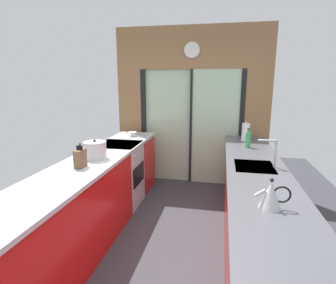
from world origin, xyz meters
TOP-DOWN VIEW (x-y plane):
  - ground_plane at (0.00, 0.60)m, footprint 5.04×7.60m
  - back_wall_unit at (0.00, 2.40)m, footprint 2.64×0.12m
  - left_counter_run at (-0.91, 0.13)m, footprint 0.62×3.80m
  - right_counter_run at (0.91, 0.30)m, footprint 0.62×3.80m
  - sink_faucet at (1.06, 0.55)m, footprint 0.19×0.02m
  - oven_range at (-0.91, 1.25)m, footprint 0.60×0.60m
  - mixing_bowl at (-0.89, 1.82)m, footprint 0.15×0.15m
  - knife_block at (-0.89, 0.15)m, footprint 0.08×0.14m
  - stock_pot at (-0.89, 0.49)m, footprint 0.26×0.26m
  - kettle at (0.89, -0.44)m, footprint 0.25×0.16m
  - soap_bottle_far at (0.89, 1.40)m, footprint 0.07×0.07m
  - paper_towel_roll at (0.89, 1.83)m, footprint 0.13×0.13m

SIDE VIEW (x-z plane):
  - ground_plane at x=0.00m, z-range -0.02..0.00m
  - oven_range at x=-0.91m, z-range 0.00..0.92m
  - right_counter_run at x=0.91m, z-range 0.00..0.92m
  - left_counter_run at x=-0.91m, z-range 0.01..0.93m
  - mixing_bowl at x=-0.89m, z-range 0.92..0.99m
  - knife_block at x=-0.89m, z-range 0.89..1.15m
  - kettle at x=0.89m, z-range 0.91..1.13m
  - stock_pot at x=-0.89m, z-range 0.91..1.13m
  - soap_bottle_far at x=0.89m, z-range 0.90..1.16m
  - paper_towel_roll at x=0.89m, z-range 0.90..1.20m
  - sink_faucet at x=1.06m, z-range 0.97..1.26m
  - back_wall_unit at x=0.00m, z-range 0.17..2.87m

